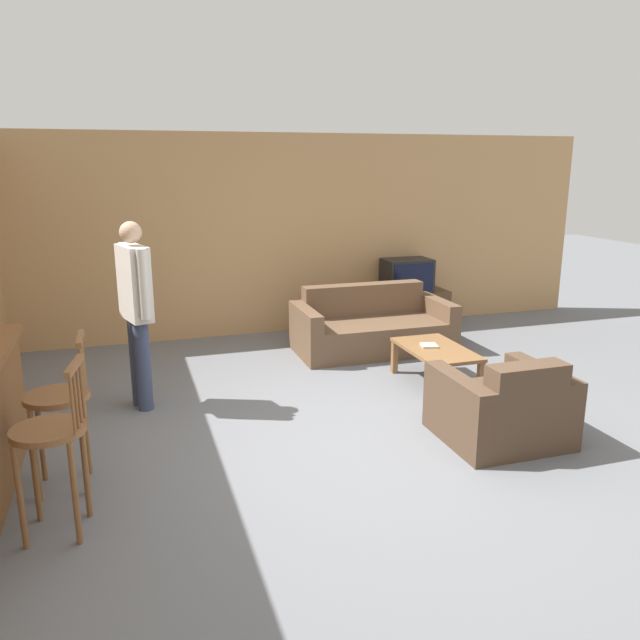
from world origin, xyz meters
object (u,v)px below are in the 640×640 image
Objects in this scene: bar_chair_near at (52,442)px; armchair_near at (502,409)px; couch_far at (372,328)px; tv_unit at (406,309)px; coffee_table at (436,353)px; book_on_table at (429,345)px; bar_chair_mid at (60,406)px; person_by_window at (136,305)px; tv at (407,275)px.

bar_chair_near is 3.40m from armchair_near.
tv_unit is (0.87, 0.89, -0.02)m from couch_far.
armchair_near is 3.69m from tv_unit.
book_on_table is (-0.05, 0.07, 0.07)m from coffee_table.
person_by_window is at bearing 67.72° from bar_chair_mid.
bar_chair_near is at bearing -174.58° from armchair_near.
couch_far reaches higher than coffee_table.
person_by_window is at bearing -151.78° from tv.
tv_unit is at bearing 77.10° from armchair_near.
bar_chair_near is 0.94× the size of tv_unit.
bar_chair_near is 3.86m from book_on_table.
bar_chair_near is at bearing -106.10° from person_by_window.
coffee_table is (0.11, 1.37, 0.06)m from armchair_near.
bar_chair_near is 1.15× the size of armchair_near.
couch_far reaches higher than book_on_table.
tv is (0.00, -0.00, 0.48)m from tv_unit.
tv_unit is 4.17m from person_by_window.
bar_chair_near is 1.00× the size of bar_chair_mid.
bar_chair_near is at bearing -137.63° from couch_far.
bar_chair_mid is 0.59× the size of couch_far.
bar_chair_mid reaches higher than couch_far.
tv_unit is at bearing 45.52° from couch_far.
bar_chair_mid is 5.35m from tv.
couch_far is 9.25× the size of book_on_table.
coffee_table is at bearing 25.86° from bar_chair_near.
bar_chair_near reaches higher than tv_unit.
armchair_near reaches higher than tv_unit.
armchair_near is 3.71m from tv.
person_by_window is (-2.74, -1.05, 0.71)m from couch_far.
couch_far is 1.07× the size of person_by_window.
coffee_table is 0.10m from book_on_table.
book_on_table is at bearing -84.74° from couch_far.
bar_chair_mid reaches higher than tv.
bar_chair_mid is 0.94× the size of tv_unit.
book_on_table is at bearing 87.40° from armchair_near.
armchair_near is (3.36, -0.26, -0.33)m from bar_chair_mid.
bar_chair_near is at bearing -136.94° from tv_unit.
coffee_table is at bearing 85.32° from armchair_near.
tv_unit is 2.30m from book_on_table.
bar_chair_mid is 3.39m from armchair_near.
coffee_table is (3.48, 1.69, -0.27)m from bar_chair_near.
bar_chair_mid is 1.54m from person_by_window.
bar_chair_near and bar_chair_mid have the same top height.
tv reaches higher than coffee_table.
tv_unit is (0.82, 3.59, -0.02)m from armchair_near.
book_on_table is (3.43, 1.17, -0.21)m from bar_chair_mid.
bar_chair_near reaches higher than book_on_table.
tv is at bearing 72.27° from coffee_table.
bar_chair_mid is 5.45× the size of book_on_table.
coffee_table is 4.94× the size of book_on_table.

